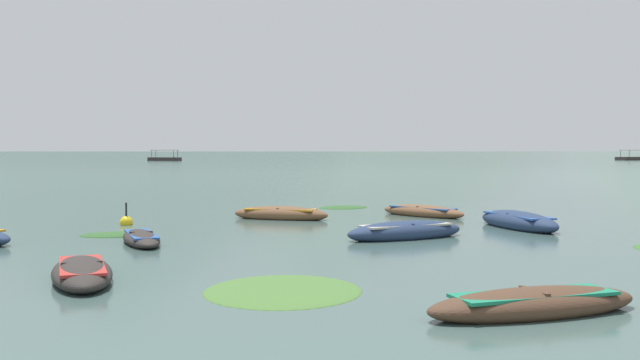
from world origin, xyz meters
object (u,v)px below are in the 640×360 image
rowboat_3 (534,304)px  ferry_1 (165,159)px  rowboat_2 (82,273)px  rowboat_11 (518,221)px  ferry_0 (639,158)px  rowboat_10 (281,214)px  rowboat_12 (423,212)px  rowboat_5 (141,238)px  rowboat_1 (406,231)px  mooring_buoy (126,222)px

rowboat_3 → ferry_1: 148.60m
rowboat_2 → rowboat_3: size_ratio=0.93×
rowboat_2 → rowboat_11: size_ratio=0.83×
ferry_0 → ferry_1: same height
rowboat_10 → ferry_1: (-31.28, 130.15, 0.27)m
rowboat_12 → ferry_1: size_ratio=0.44×
rowboat_11 → ferry_0: 158.16m
rowboat_11 → ferry_1: 138.47m
rowboat_11 → ferry_1: bearing=106.2°
rowboat_11 → ferry_0: size_ratio=0.36×
rowboat_2 → rowboat_5: size_ratio=1.06×
rowboat_11 → ferry_1: ferry_1 is taller
rowboat_5 → ferry_0: 166.06m
rowboat_1 → rowboat_11: size_ratio=0.92×
rowboat_11 → ferry_1: size_ratio=0.54×
rowboat_12 → mooring_buoy: bearing=-163.5°
rowboat_2 → rowboat_11: bearing=39.6°
rowboat_2 → rowboat_11: 13.52m
rowboat_1 → rowboat_10: bearing=124.2°
rowboat_11 → rowboat_3: bearing=-105.0°
rowboat_2 → ferry_1: 144.38m
rowboat_5 → rowboat_11: rowboat_11 is taller
rowboat_3 → rowboat_5: bearing=133.8°
ferry_0 → mooring_buoy: bearing=-120.0°
rowboat_3 → rowboat_12: (0.73, 15.23, 0.00)m
rowboat_10 → rowboat_12: rowboat_10 is taller
rowboat_3 → rowboat_12: 15.25m
rowboat_3 → ferry_0: bearing=64.8°
rowboat_1 → rowboat_10: rowboat_1 is taller
mooring_buoy → rowboat_5: bearing=-70.7°
rowboat_2 → rowboat_12: size_ratio=1.02×
mooring_buoy → ferry_0: bearing=60.0°
rowboat_3 → rowboat_10: rowboat_10 is taller
ferry_1 → rowboat_1: bearing=-75.6°
rowboat_5 → mooring_buoy: (-1.54, 4.40, -0.03)m
rowboat_3 → ferry_1: ferry_1 is taller
rowboat_2 → rowboat_10: size_ratio=0.94×
rowboat_5 → rowboat_11: bearing=17.7°
mooring_buoy → rowboat_1: bearing=-22.5°
rowboat_2 → rowboat_11: (10.42, 8.62, 0.05)m
rowboat_1 → rowboat_12: (1.44, 6.40, -0.03)m
rowboat_10 → ferry_1: bearing=103.5°
rowboat_10 → rowboat_11: (7.35, -2.83, 0.03)m
rowboat_5 → ferry_0: bearing=61.2°
rowboat_10 → ferry_1: 133.85m
rowboat_1 → ferry_0: bearing=63.2°
rowboat_11 → mooring_buoy: mooring_buoy is taller
rowboat_2 → rowboat_5: (-0.20, 5.23, -0.03)m
rowboat_3 → ferry_1: bearing=103.9°
rowboat_3 → rowboat_5: rowboat_3 is taller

